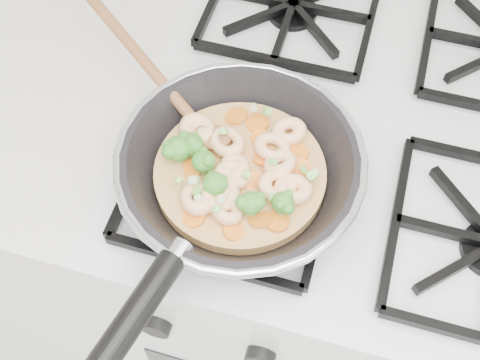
# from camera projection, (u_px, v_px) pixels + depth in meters

# --- Properties ---
(stove) EXTENTS (0.60, 0.60, 0.92)m
(stove) POSITION_uv_depth(u_px,v_px,m) (334.00, 260.00, 1.15)
(stove) COLOR white
(stove) RESTS_ON ground
(skillet) EXTENTS (0.42, 0.51, 0.10)m
(skillet) POSITION_uv_depth(u_px,v_px,m) (235.00, 171.00, 0.67)
(skillet) COLOR black
(skillet) RESTS_ON stove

